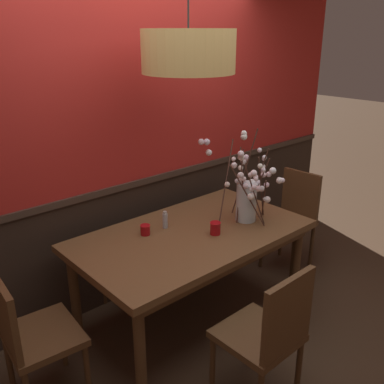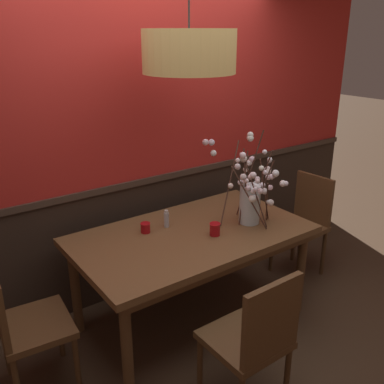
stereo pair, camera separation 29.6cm
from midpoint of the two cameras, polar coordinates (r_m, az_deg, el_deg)
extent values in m
plane|color=#422D1E|center=(3.59, 2.47, -16.48)|extent=(24.00, 24.00, 0.00)
cube|color=#2D2119|center=(3.83, -3.99, -5.44)|extent=(4.99, 0.12, 0.97)
cube|color=#3E2E24|center=(3.63, -4.10, 1.70)|extent=(4.99, 0.14, 0.05)
cube|color=#B2231E|center=(3.45, -4.58, 15.95)|extent=(4.99, 0.12, 1.83)
cube|color=brown|center=(3.20, 2.67, -5.77)|extent=(1.73, 0.99, 0.05)
cube|color=brown|center=(3.23, 2.65, -6.82)|extent=(1.62, 0.88, 0.08)
cylinder|color=brown|center=(2.76, -5.34, -20.22)|extent=(0.07, 0.07, 0.72)
cylinder|color=brown|center=(3.63, 16.42, -10.11)|extent=(0.07, 0.07, 0.72)
cylinder|color=brown|center=(3.35, -12.62, -12.50)|extent=(0.07, 0.07, 0.72)
cylinder|color=brown|center=(4.10, 7.57, -5.72)|extent=(0.07, 0.07, 0.72)
cube|color=brown|center=(4.12, 16.00, -4.57)|extent=(0.41, 0.43, 0.04)
cube|color=brown|center=(4.16, 17.71, -0.85)|extent=(0.06, 0.39, 0.44)
cylinder|color=#492F1A|center=(4.02, 16.30, -9.14)|extent=(0.04, 0.04, 0.44)
cylinder|color=#492F1A|center=(4.20, 12.45, -7.46)|extent=(0.04, 0.04, 0.44)
cylinder|color=#492F1A|center=(4.27, 18.86, -7.64)|extent=(0.04, 0.04, 0.44)
cylinder|color=#492F1A|center=(4.44, 15.12, -6.13)|extent=(0.04, 0.04, 0.44)
cube|color=brown|center=(2.71, 10.21, -18.69)|extent=(0.43, 0.44, 0.04)
cube|color=brown|center=(2.46, 14.02, -16.27)|extent=(0.41, 0.04, 0.46)
cylinder|color=#492F1A|center=(2.87, 4.23, -22.10)|extent=(0.04, 0.04, 0.44)
cylinder|color=#492F1A|center=(3.06, 9.79, -19.10)|extent=(0.04, 0.04, 0.44)
cylinder|color=#492F1A|center=(2.89, 15.52, -22.56)|extent=(0.04, 0.04, 0.44)
cube|color=brown|center=(2.90, -17.05, -16.53)|extent=(0.45, 0.49, 0.04)
cylinder|color=#492F1A|center=(3.23, -14.42, -17.24)|extent=(0.04, 0.04, 0.43)
cylinder|color=#492F1A|center=(2.93, -11.91, -21.57)|extent=(0.04, 0.04, 0.43)
cylinder|color=#492F1A|center=(3.18, -20.76, -18.69)|extent=(0.04, 0.04, 0.43)
cube|color=brown|center=(3.84, -7.76, -6.18)|extent=(0.41, 0.40, 0.04)
cube|color=brown|center=(3.89, -9.20, -1.93)|extent=(0.39, 0.04, 0.45)
cylinder|color=#492F1A|center=(3.90, -4.07, -9.52)|extent=(0.04, 0.04, 0.42)
cylinder|color=#492F1A|center=(3.75, -8.73, -11.01)|extent=(0.04, 0.04, 0.42)
cylinder|color=#492F1A|center=(4.16, -6.58, -7.57)|extent=(0.04, 0.04, 0.42)
cylinder|color=#492F1A|center=(4.02, -11.01, -8.86)|extent=(0.04, 0.04, 0.42)
cylinder|color=silver|center=(3.34, 10.15, -1.62)|extent=(0.16, 0.16, 0.30)
cylinder|color=silver|center=(3.38, 10.03, -3.42)|extent=(0.14, 0.14, 0.07)
cylinder|color=#472D23|center=(3.29, 12.41, -1.36)|extent=(0.18, 0.16, 0.38)
sphere|color=white|center=(3.27, 12.55, -1.33)|extent=(0.03, 0.03, 0.03)
sphere|color=white|center=(3.28, 12.88, -1.41)|extent=(0.05, 0.05, 0.05)
sphere|color=white|center=(3.22, 14.48, 1.05)|extent=(0.05, 0.05, 0.05)
sphere|color=white|center=(3.22, 14.86, 1.04)|extent=(0.04, 0.04, 0.04)
cylinder|color=#472D23|center=(3.17, 10.24, -0.88)|extent=(0.24, 0.17, 0.49)
sphere|color=white|center=(2.98, 10.52, 1.92)|extent=(0.04, 0.04, 0.04)
sphere|color=white|center=(3.10, 11.06, 0.29)|extent=(0.04, 0.04, 0.04)
sphere|color=white|center=(2.94, 10.92, 2.15)|extent=(0.05, 0.05, 0.05)
sphere|color=white|center=(3.13, 10.74, -0.01)|extent=(0.03, 0.03, 0.03)
sphere|color=white|center=(3.15, 10.61, -0.94)|extent=(0.05, 0.05, 0.05)
cylinder|color=#472D23|center=(3.36, 11.68, 0.29)|extent=(0.05, 0.19, 0.49)
sphere|color=white|center=(3.39, 12.44, 2.87)|extent=(0.05, 0.05, 0.05)
sphere|color=white|center=(3.38, 12.70, 3.98)|extent=(0.03, 0.03, 0.03)
sphere|color=white|center=(3.38, 12.45, 2.63)|extent=(0.05, 0.05, 0.05)
sphere|color=white|center=(3.35, 12.52, 1.87)|extent=(0.04, 0.04, 0.04)
sphere|color=white|center=(3.34, 12.73, 4.16)|extent=(0.04, 0.04, 0.04)
sphere|color=white|center=(3.39, 11.71, 0.19)|extent=(0.05, 0.05, 0.05)
cylinder|color=#472D23|center=(3.29, 9.36, 0.47)|extent=(0.13, 0.08, 0.55)
sphere|color=white|center=(3.26, 9.64, 1.16)|extent=(0.04, 0.04, 0.04)
sphere|color=white|center=(3.28, 9.52, 1.36)|extent=(0.05, 0.05, 0.05)
sphere|color=white|center=(3.28, 8.66, 4.09)|extent=(0.03, 0.03, 0.03)
sphere|color=white|center=(3.24, 8.97, 1.20)|extent=(0.04, 0.04, 0.04)
sphere|color=white|center=(3.26, 9.29, 0.95)|extent=(0.03, 0.03, 0.03)
sphere|color=white|center=(3.24, 8.63, 3.28)|extent=(0.05, 0.05, 0.05)
cylinder|color=#472D23|center=(3.32, 7.55, 1.18)|extent=(0.30, 0.17, 0.60)
sphere|color=white|center=(3.28, 4.40, 6.53)|extent=(0.05, 0.05, 0.05)
sphere|color=white|center=(3.31, 5.17, 6.50)|extent=(0.05, 0.05, 0.05)
sphere|color=white|center=(3.30, 7.64, 0.80)|extent=(0.04, 0.04, 0.04)
sphere|color=white|center=(3.32, 5.41, 5.09)|extent=(0.05, 0.05, 0.05)
cylinder|color=#472D23|center=(3.32, 11.52, 0.85)|extent=(0.01, 0.21, 0.58)
sphere|color=white|center=(3.34, 11.02, 0.94)|extent=(0.05, 0.05, 0.05)
sphere|color=white|center=(3.31, 11.26, 0.40)|extent=(0.04, 0.04, 0.04)
sphere|color=white|center=(3.30, 11.83, 0.86)|extent=(0.04, 0.04, 0.04)
sphere|color=white|center=(3.34, 10.96, 0.75)|extent=(0.05, 0.05, 0.05)
sphere|color=white|center=(3.32, 12.11, 5.14)|extent=(0.04, 0.04, 0.04)
cylinder|color=#472D23|center=(3.39, 10.10, 2.33)|extent=(0.16, 0.12, 0.69)
sphere|color=white|center=(3.40, 10.41, 4.24)|extent=(0.05, 0.05, 0.05)
sphere|color=white|center=(3.41, 10.02, 3.77)|extent=(0.05, 0.05, 0.05)
sphere|color=white|center=(3.41, 10.18, 6.96)|extent=(0.05, 0.05, 0.05)
sphere|color=white|center=(3.41, 10.19, 7.38)|extent=(0.05, 0.05, 0.05)
sphere|color=white|center=(3.39, 9.60, 2.92)|extent=(0.04, 0.04, 0.04)
cylinder|color=#472D23|center=(3.26, 12.10, 0.16)|extent=(0.25, 0.13, 0.55)
sphere|color=white|center=(3.18, 13.11, 1.92)|extent=(0.04, 0.04, 0.04)
sphere|color=white|center=(3.17, 13.61, 2.36)|extent=(0.05, 0.05, 0.05)
sphere|color=white|center=(3.27, 12.84, 0.54)|extent=(0.04, 0.04, 0.04)
sphere|color=white|center=(3.23, 12.16, 0.05)|extent=(0.05, 0.05, 0.05)
cylinder|color=#472D23|center=(3.20, 11.19, -0.77)|extent=(0.17, 0.09, 0.49)
sphere|color=white|center=(3.10, 11.37, 1.34)|extent=(0.03, 0.03, 0.03)
sphere|color=white|center=(3.06, 11.90, 3.05)|extent=(0.04, 0.04, 0.04)
sphere|color=white|center=(3.23, 11.04, -0.82)|extent=(0.04, 0.04, 0.04)
sphere|color=white|center=(3.13, 11.33, 1.64)|extent=(0.04, 0.04, 0.04)
sphere|color=white|center=(3.16, 11.64, 0.07)|extent=(0.04, 0.04, 0.04)
sphere|color=white|center=(3.09, 12.32, 2.49)|extent=(0.04, 0.04, 0.04)
cylinder|color=#472D23|center=(3.24, 9.69, 0.51)|extent=(0.01, 0.08, 0.59)
sphere|color=white|center=(3.10, 9.46, 4.77)|extent=(0.05, 0.05, 0.05)
sphere|color=white|center=(3.21, 10.05, 0.48)|extent=(0.04, 0.04, 0.04)
sphere|color=white|center=(3.13, 9.51, 4.31)|extent=(0.05, 0.05, 0.05)
sphere|color=white|center=(3.20, 9.84, 1.43)|extent=(0.04, 0.04, 0.04)
sphere|color=white|center=(3.26, 9.65, 0.27)|extent=(0.04, 0.04, 0.04)
sphere|color=silver|center=(3.19, 9.41, 1.92)|extent=(0.05, 0.05, 0.05)
cylinder|color=#9E0F14|center=(3.13, 5.75, -4.96)|extent=(0.08, 0.08, 0.09)
torus|color=red|center=(3.11, 5.78, -4.24)|extent=(0.08, 0.08, 0.01)
cylinder|color=silver|center=(3.14, 5.74, -5.19)|extent=(0.05, 0.05, 0.05)
cylinder|color=#9E0F14|center=(3.17, -3.50, -4.78)|extent=(0.07, 0.07, 0.08)
torus|color=red|center=(3.15, -3.51, -4.22)|extent=(0.07, 0.07, 0.01)
cylinder|color=silver|center=(3.17, -3.49, -4.97)|extent=(0.05, 0.05, 0.04)
cylinder|color=#ADADB2|center=(3.24, -0.78, -3.71)|extent=(0.04, 0.04, 0.12)
cylinder|color=beige|center=(3.22, -0.79, -2.63)|extent=(0.03, 0.03, 0.02)
cylinder|color=tan|center=(2.91, 2.68, 18.02)|extent=(0.61, 0.61, 0.27)
sphere|color=#F9EAB7|center=(2.91, 2.66, 17.21)|extent=(0.14, 0.14, 0.14)
camera|label=1|loc=(0.15, -87.23, 1.03)|focal=40.49mm
camera|label=2|loc=(0.15, 92.77, -1.03)|focal=40.49mm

